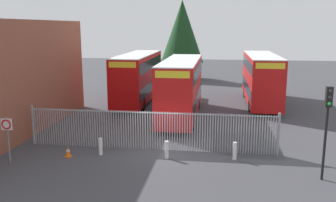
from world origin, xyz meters
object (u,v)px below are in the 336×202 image
at_px(bollard_near_left, 101,146).
at_px(speed_limit_sign_post, 7,130).
at_px(traffic_cone_by_gate, 68,152).
at_px(double_decker_bus_behind_fence_left, 138,76).
at_px(traffic_light_kerbside, 327,116).
at_px(bollard_center_front, 167,150).
at_px(double_decker_bus_behind_fence_right, 261,77).
at_px(double_decker_bus_near_gate, 181,86).
at_px(bollard_near_right, 235,151).

relative_size(bollard_near_left, speed_limit_sign_post, 0.40).
xyz_separation_m(traffic_cone_by_gate, speed_limit_sign_post, (-2.58, -1.28, 1.49)).
height_order(double_decker_bus_behind_fence_left, bollard_near_left, double_decker_bus_behind_fence_left).
bearing_deg(traffic_light_kerbside, bollard_center_front, 166.79).
relative_size(bollard_center_front, speed_limit_sign_post, 0.40).
bearing_deg(traffic_cone_by_gate, double_decker_bus_behind_fence_left, 87.56).
xyz_separation_m(double_decker_bus_behind_fence_right, bollard_center_front, (-6.38, -14.86, -1.95)).
relative_size(double_decker_bus_near_gate, traffic_cone_by_gate, 18.32).
bearing_deg(bollard_center_front, bollard_near_right, 4.62).
distance_m(bollard_center_front, traffic_light_kerbside, 8.00).
bearing_deg(bollard_center_front, double_decker_bus_behind_fence_left, 108.22).
height_order(traffic_cone_by_gate, speed_limit_sign_post, speed_limit_sign_post).
bearing_deg(double_decker_bus_behind_fence_left, traffic_light_kerbside, -52.76).
height_order(double_decker_bus_near_gate, speed_limit_sign_post, double_decker_bus_near_gate).
height_order(traffic_cone_by_gate, traffic_light_kerbside, traffic_light_kerbside).
height_order(double_decker_bus_behind_fence_right, bollard_near_right, double_decker_bus_behind_fence_right).
height_order(double_decker_bus_behind_fence_right, bollard_center_front, double_decker_bus_behind_fence_right).
xyz_separation_m(bollard_near_left, traffic_light_kerbside, (11.03, -1.77, 2.51)).
bearing_deg(bollard_center_front, traffic_cone_by_gate, -174.54).
height_order(double_decker_bus_near_gate, double_decker_bus_behind_fence_left, same).
bearing_deg(traffic_cone_by_gate, double_decker_bus_near_gate, 61.75).
bearing_deg(bollard_center_front, speed_limit_sign_post, -167.21).
distance_m(speed_limit_sign_post, traffic_light_kerbside, 15.30).
xyz_separation_m(double_decker_bus_behind_fence_left, traffic_cone_by_gate, (-0.62, -14.61, -2.13)).
relative_size(double_decker_bus_near_gate, bollard_near_left, 11.38).
relative_size(bollard_near_left, bollard_center_front, 1.00).
distance_m(bollard_near_right, traffic_cone_by_gate, 8.86).
bearing_deg(traffic_light_kerbside, double_decker_bus_behind_fence_right, 93.51).
bearing_deg(speed_limit_sign_post, double_decker_bus_behind_fence_right, 49.47).
height_order(bollard_center_front, bollard_near_right, same).
height_order(double_decker_bus_behind_fence_left, traffic_cone_by_gate, double_decker_bus_behind_fence_left).
height_order(double_decker_bus_behind_fence_right, bollard_near_left, double_decker_bus_behind_fence_right).
distance_m(bollard_near_left, bollard_center_front, 3.63).
relative_size(traffic_cone_by_gate, traffic_light_kerbside, 0.14).
bearing_deg(bollard_near_left, double_decker_bus_behind_fence_left, 94.12).
distance_m(double_decker_bus_near_gate, traffic_cone_by_gate, 10.99).
xyz_separation_m(bollard_center_front, traffic_light_kerbside, (7.40, -1.74, 2.51)).
xyz_separation_m(double_decker_bus_behind_fence_left, traffic_light_kerbside, (12.04, -15.84, 0.56)).
xyz_separation_m(bollard_center_front, traffic_cone_by_gate, (-5.26, -0.50, -0.19)).
bearing_deg(double_decker_bus_near_gate, speed_limit_sign_post, -125.50).
xyz_separation_m(double_decker_bus_behind_fence_right, bollard_near_right, (-2.83, -14.58, -1.95)).
xyz_separation_m(double_decker_bus_near_gate, bollard_near_left, (-3.47, -8.96, -1.95)).
relative_size(double_decker_bus_behind_fence_left, bollard_center_front, 11.38).
distance_m(double_decker_bus_behind_fence_right, traffic_light_kerbside, 16.64).
bearing_deg(traffic_light_kerbside, traffic_cone_by_gate, 174.44).
distance_m(double_decker_bus_behind_fence_right, bollard_near_left, 18.00).
height_order(bollard_near_left, speed_limit_sign_post, speed_limit_sign_post).
bearing_deg(bollard_center_front, bollard_near_left, 179.45).
bearing_deg(speed_limit_sign_post, bollard_center_front, 12.79).
bearing_deg(bollard_near_right, double_decker_bus_behind_fence_left, 120.68).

